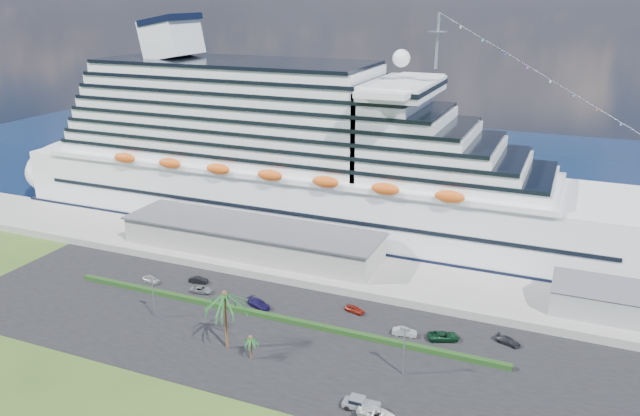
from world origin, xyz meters
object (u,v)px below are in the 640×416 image
at_px(cruise_ship, 307,165).
at_px(parked_car_3, 259,304).
at_px(pickup_truck, 361,404).
at_px(boat_trailer, 376,413).

xyz_separation_m(cruise_ship, parked_car_3, (9.60, -44.96, -15.81)).
relative_size(cruise_ship, parked_car_3, 36.06).
distance_m(parked_car_3, pickup_truck, 36.27).
xyz_separation_m(pickup_truck, boat_trailer, (2.74, -1.48, 0.14)).
distance_m(pickup_truck, boat_trailer, 3.12).
relative_size(cruise_ship, pickup_truck, 34.67).
relative_size(parked_car_3, pickup_truck, 0.96).
bearing_deg(boat_trailer, parked_car_3, 143.05).
bearing_deg(boat_trailer, cruise_ship, 120.89).
bearing_deg(cruise_ship, boat_trailer, -59.11).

